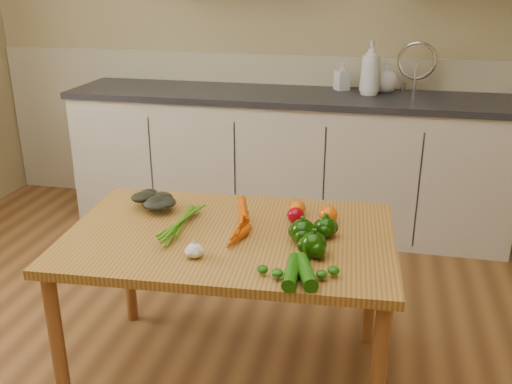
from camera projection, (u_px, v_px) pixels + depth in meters
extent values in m
cube|color=tan|center=(268.00, 23.00, 3.82)|extent=(4.00, 0.02, 2.60)
cube|color=tan|center=(266.00, 132.00, 4.07)|extent=(3.98, 0.03, 1.10)
cube|color=#BCB09C|center=(287.00, 163.00, 3.80)|extent=(2.80, 0.60, 0.86)
cube|color=#28282D|center=(288.00, 96.00, 3.64)|extent=(2.84, 0.64, 0.04)
cube|color=#99999E|center=(414.00, 108.00, 3.50)|extent=(0.55, 0.42, 0.10)
cylinder|color=silver|center=(416.00, 74.00, 3.60)|extent=(0.02, 0.02, 0.24)
cube|color=#A87330|center=(229.00, 237.00, 2.20)|extent=(1.30, 0.88, 0.04)
cylinder|color=brown|center=(58.00, 350.00, 2.08)|extent=(0.05, 0.05, 0.64)
cylinder|color=brown|center=(378.00, 383.00, 1.92)|extent=(0.05, 0.05, 0.64)
cylinder|color=brown|center=(128.00, 261.00, 2.73)|extent=(0.05, 0.05, 0.64)
cylinder|color=brown|center=(371.00, 280.00, 2.56)|extent=(0.05, 0.05, 0.64)
imported|color=silver|center=(371.00, 68.00, 3.52)|extent=(0.13, 0.13, 0.33)
imported|color=silver|center=(342.00, 76.00, 3.69)|extent=(0.11, 0.11, 0.18)
imported|color=silver|center=(386.00, 77.00, 3.62)|extent=(0.17, 0.17, 0.19)
ellipsoid|color=white|center=(194.00, 251.00, 2.00)|extent=(0.06, 0.06, 0.05)
sphere|color=black|center=(303.00, 232.00, 2.09)|extent=(0.09, 0.09, 0.09)
sphere|color=black|center=(326.00, 227.00, 2.15)|extent=(0.08, 0.08, 0.08)
sphere|color=black|center=(314.00, 245.00, 1.99)|extent=(0.09, 0.09, 0.09)
ellipsoid|color=maroon|center=(296.00, 215.00, 2.28)|extent=(0.07, 0.07, 0.06)
ellipsoid|color=#DC5605|center=(297.00, 208.00, 2.35)|extent=(0.07, 0.07, 0.06)
ellipsoid|color=#DC5605|center=(328.00, 215.00, 2.28)|extent=(0.08, 0.08, 0.07)
cylinder|color=#134807|center=(306.00, 272.00, 1.86)|extent=(0.11, 0.19, 0.05)
cylinder|color=#134807|center=(292.00, 272.00, 1.86)|extent=(0.06, 0.20, 0.05)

